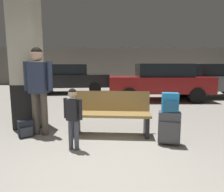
{
  "coord_description": "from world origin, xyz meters",
  "views": [
    {
      "loc": [
        0.21,
        -2.39,
        1.4
      ],
      "look_at": [
        0.13,
        1.3,
        0.85
      ],
      "focal_mm": 31.78,
      "sensor_mm": 36.0,
      "label": 1
    }
  ],
  "objects": [
    {
      "name": "structural_pillar",
      "position": [
        -1.8,
        2.09,
        1.46
      ],
      "size": [
        0.57,
        0.57,
        2.94
      ],
      "color": "black",
      "rests_on": "ground_plane"
    },
    {
      "name": "suitcase",
      "position": [
        1.16,
        1.06,
        0.32
      ],
      "size": [
        0.41,
        0.3,
        0.6
      ],
      "color": "#4C4C51",
      "rests_on": "ground_plane"
    },
    {
      "name": "ground_plane",
      "position": [
        0.0,
        4.0,
        -0.05
      ],
      "size": [
        18.0,
        18.0,
        0.1
      ],
      "primitive_type": "cube",
      "color": "gray"
    },
    {
      "name": "adult",
      "position": [
        -1.35,
        1.54,
        1.1
      ],
      "size": [
        0.6,
        0.26,
        1.78
      ],
      "color": "brown",
      "rests_on": "ground_plane"
    },
    {
      "name": "bench",
      "position": [
        0.11,
        1.6,
        0.44
      ],
      "size": [
        1.62,
        0.6,
        0.89
      ],
      "color": "#9E7A42",
      "rests_on": "ground_plane"
    },
    {
      "name": "parked_car_near",
      "position": [
        2.02,
        5.93,
        0.81
      ],
      "size": [
        4.14,
        1.88,
        1.51
      ],
      "color": "maroon",
      "rests_on": "ground_plane"
    },
    {
      "name": "backpack_bright",
      "position": [
        1.16,
        1.06,
        0.77
      ],
      "size": [
        0.3,
        0.22,
        0.34
      ],
      "color": "#268CD8",
      "rests_on": "suitcase"
    },
    {
      "name": "parked_car_far",
      "position": [
        -2.29,
        8.07,
        0.81
      ],
      "size": [
        4.29,
        2.24,
        1.51
      ],
      "color": "black",
      "rests_on": "ground_plane"
    },
    {
      "name": "child",
      "position": [
        -0.51,
        0.81,
        0.65
      ],
      "size": [
        0.33,
        0.26,
        1.05
      ],
      "color": "#4C5160",
      "rests_on": "ground_plane"
    },
    {
      "name": "parked_car_side",
      "position": [
        4.66,
        6.84,
        0.81
      ],
      "size": [
        4.24,
        2.1,
        1.51
      ],
      "color": "slate",
      "rests_on": "ground_plane"
    },
    {
      "name": "backpack_dark_floor",
      "position": [
        -1.6,
        1.4,
        0.17
      ],
      "size": [
        0.32,
        0.3,
        0.34
      ],
      "color": "#1E232D",
      "rests_on": "ground_plane"
    },
    {
      "name": "garage_back_wall",
      "position": [
        0.0,
        12.86,
        1.4
      ],
      "size": [
        18.0,
        0.12,
        2.8
      ],
      "primitive_type": "cube",
      "color": "gray",
      "rests_on": "ground_plane"
    }
  ]
}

